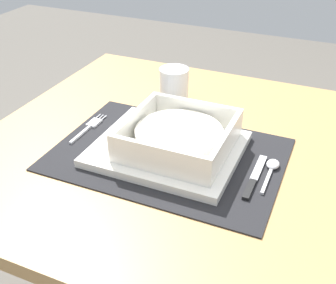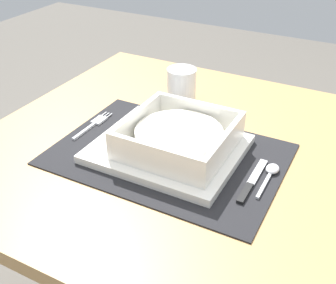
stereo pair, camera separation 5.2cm
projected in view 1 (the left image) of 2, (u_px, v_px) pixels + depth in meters
The scene contains 8 objects.
dining_table at pixel (185, 186), 0.92m from camera, with size 0.84×0.78×0.72m.
placemat at pixel (168, 154), 0.83m from camera, with size 0.44×0.31×0.00m, color black.
serving_plate at pixel (168, 149), 0.83m from camera, with size 0.28×0.23×0.02m, color white.
porridge_bowl at pixel (179, 138), 0.81m from camera, with size 0.20×0.20×0.06m.
fork at pixel (90, 126), 0.92m from camera, with size 0.02×0.13×0.00m.
spoon at pixel (272, 167), 0.78m from camera, with size 0.02×0.11×0.01m.
butter_knife at pixel (254, 179), 0.76m from camera, with size 0.01×0.14×0.01m.
drinking_glass at pixel (174, 86), 1.02m from camera, with size 0.07×0.07×0.08m.
Camera 1 is at (0.26, -0.68, 1.18)m, focal length 45.29 mm.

